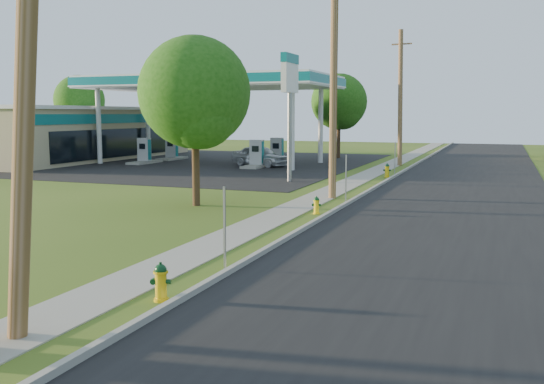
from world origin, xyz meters
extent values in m
plane|color=#355215|center=(0.00, 0.00, 0.00)|extent=(140.00, 140.00, 0.00)
cube|color=black|center=(4.50, 10.00, 0.01)|extent=(8.00, 120.00, 0.02)
cube|color=gray|center=(0.50, 10.00, 0.07)|extent=(0.15, 120.00, 0.15)
cube|color=gray|center=(-1.25, 10.00, 0.01)|extent=(1.50, 120.00, 0.03)
cube|color=black|center=(-16.00, 32.00, 0.01)|extent=(26.00, 28.00, 0.02)
cylinder|color=brown|center=(-0.60, -1.00, 4.75)|extent=(1.31, 0.32, 9.48)
cylinder|color=brown|center=(-0.60, 17.00, 4.90)|extent=(0.32, 0.32, 9.80)
cylinder|color=brown|center=(-0.60, 35.00, 4.75)|extent=(0.49, 0.32, 9.50)
cube|color=brown|center=(-0.60, 35.00, 8.50)|extent=(1.40, 0.10, 0.12)
cube|color=gray|center=(0.25, 4.20, 1.00)|extent=(0.05, 0.04, 2.00)
cube|color=gray|center=(0.25, 16.00, 1.00)|extent=(0.05, 0.04, 2.00)
cube|color=gray|center=(0.25, 28.20, 1.00)|extent=(0.05, 0.04, 2.00)
cylinder|color=silver|center=(-21.50, 28.70, 2.75)|extent=(0.36, 0.36, 5.50)
cylinder|color=silver|center=(-21.50, 35.30, 2.75)|extent=(0.36, 0.36, 5.50)
cylinder|color=silver|center=(-6.50, 28.70, 2.75)|extent=(0.36, 0.36, 5.50)
cylinder|color=silver|center=(-6.50, 35.30, 2.75)|extent=(0.36, 0.36, 5.50)
cube|color=silver|center=(-14.00, 32.00, 5.95)|extent=(18.00, 9.00, 0.90)
cube|color=#07666B|center=(-14.00, 32.00, 5.95)|extent=(18.15, 9.15, 0.63)
cube|color=silver|center=(-14.00, 32.00, 5.63)|extent=(18.18, 9.18, 0.10)
cube|color=gray|center=(-18.50, 30.00, 0.09)|extent=(1.20, 3.20, 0.18)
cube|color=#9EA0A3|center=(-18.50, 30.00, 1.05)|extent=(0.90, 0.50, 1.70)
cube|color=#07666B|center=(-18.50, 30.00, 1.05)|extent=(0.94, 0.40, 1.50)
cube|color=black|center=(-18.50, 29.73, 1.30)|extent=(0.50, 0.02, 0.40)
cube|color=gray|center=(-9.50, 30.00, 0.09)|extent=(1.20, 3.20, 0.18)
cube|color=#9EA0A3|center=(-9.50, 30.00, 1.05)|extent=(0.90, 0.50, 1.70)
cube|color=#07666B|center=(-9.50, 30.00, 1.05)|extent=(0.94, 0.40, 1.50)
cube|color=black|center=(-9.50, 29.73, 1.30)|extent=(0.50, 0.02, 0.40)
cube|color=gray|center=(-18.50, 34.00, 0.09)|extent=(1.20, 3.20, 0.18)
cube|color=#9EA0A3|center=(-18.50, 34.00, 1.05)|extent=(0.90, 0.50, 1.70)
cube|color=#07666B|center=(-18.50, 34.00, 1.05)|extent=(0.94, 0.40, 1.50)
cube|color=black|center=(-18.50, 33.73, 1.30)|extent=(0.50, 0.02, 0.40)
cube|color=gray|center=(-9.50, 34.00, 0.09)|extent=(1.20, 3.20, 0.18)
cube|color=#9EA0A3|center=(-9.50, 34.00, 1.05)|extent=(0.90, 0.50, 1.70)
cube|color=#07666B|center=(-9.50, 34.00, 1.05)|extent=(0.94, 0.40, 1.50)
cube|color=black|center=(-9.50, 33.73, 1.30)|extent=(0.50, 0.02, 0.40)
cube|color=tan|center=(-27.00, 32.00, 2.00)|extent=(10.00, 22.00, 4.00)
cube|color=#07666B|center=(-21.98, 32.00, 3.30)|extent=(0.06, 22.00, 0.70)
cube|color=black|center=(-21.97, 32.00, 1.40)|extent=(0.06, 16.06, 2.20)
cube|color=silver|center=(-27.00, 32.00, 4.12)|extent=(10.40, 22.40, 0.25)
cylinder|color=gray|center=(-4.50, 22.50, 2.50)|extent=(0.24, 0.24, 5.00)
cube|color=silver|center=(-4.50, 22.50, 5.80)|extent=(0.30, 2.00, 2.00)
cube|color=#07666B|center=(-4.50, 22.50, 6.60)|extent=(0.34, 2.04, 0.50)
cylinder|color=#322411|center=(-5.18, 13.02, 1.74)|extent=(0.30, 0.30, 3.48)
sphere|color=#1A4C0E|center=(-5.18, 13.02, 4.52)|extent=(4.45, 4.45, 4.45)
sphere|color=#1A4C0E|center=(-4.78, 12.72, 3.83)|extent=(3.06, 3.06, 3.06)
cylinder|color=#322411|center=(-6.47, 40.52, 1.80)|extent=(0.30, 0.30, 3.59)
sphere|color=#1A4C0E|center=(-6.47, 40.52, 4.67)|extent=(4.60, 4.60, 4.60)
sphere|color=#1A4C0E|center=(-6.07, 40.22, 3.95)|extent=(3.16, 3.16, 3.16)
cylinder|color=#322411|center=(-32.88, 41.02, 1.92)|extent=(0.30, 0.30, 3.84)
sphere|color=#1A4C0E|center=(-32.88, 41.02, 5.00)|extent=(4.92, 4.92, 4.92)
sphere|color=#1A4C0E|center=(-32.48, 40.72, 4.23)|extent=(3.38, 3.38, 3.38)
cylinder|color=gold|center=(0.09, 1.57, 0.03)|extent=(0.30, 0.30, 0.06)
cylinder|color=gold|center=(0.09, 1.57, 0.32)|extent=(0.23, 0.23, 0.63)
cylinder|color=gold|center=(0.09, 1.57, 0.59)|extent=(0.30, 0.30, 0.04)
sphere|color=#0B3516|center=(0.09, 1.57, 0.63)|extent=(0.24, 0.24, 0.24)
cylinder|color=#0B3516|center=(0.09, 1.57, 0.76)|extent=(0.05, 0.05, 0.06)
cylinder|color=#0B3516|center=(0.14, 1.43, 0.40)|extent=(0.15, 0.16, 0.12)
cylinder|color=#0B3516|center=(-0.05, 1.53, 0.40)|extent=(0.13, 0.12, 0.09)
cylinder|color=#0B3516|center=(0.24, 1.62, 0.40)|extent=(0.13, 0.12, 0.09)
cylinder|color=yellow|center=(-0.05, 12.76, 0.03)|extent=(0.25, 0.25, 0.05)
cylinder|color=yellow|center=(-0.05, 12.76, 0.27)|extent=(0.20, 0.20, 0.53)
cylinder|color=yellow|center=(-0.05, 12.76, 0.50)|extent=(0.25, 0.25, 0.04)
sphere|color=#0B3A15|center=(-0.05, 12.76, 0.53)|extent=(0.20, 0.20, 0.20)
cylinder|color=#0B3A15|center=(-0.05, 12.76, 0.64)|extent=(0.04, 0.04, 0.05)
cylinder|color=#0B3A15|center=(-0.03, 12.64, 0.34)|extent=(0.11, 0.12, 0.10)
cylinder|color=#0B3A15|center=(-0.17, 12.74, 0.34)|extent=(0.10, 0.09, 0.08)
cylinder|color=#0B3A15|center=(0.07, 12.78, 0.34)|extent=(0.10, 0.09, 0.08)
cylinder|color=yellow|center=(0.08, 26.63, 0.03)|extent=(0.31, 0.31, 0.07)
cylinder|color=yellow|center=(0.08, 26.63, 0.33)|extent=(0.25, 0.25, 0.67)
cylinder|color=yellow|center=(0.08, 26.63, 0.62)|extent=(0.31, 0.31, 0.04)
sphere|color=#0D321D|center=(0.08, 26.63, 0.67)|extent=(0.26, 0.26, 0.26)
cylinder|color=#0D321D|center=(0.08, 26.63, 0.80)|extent=(0.06, 0.06, 0.07)
cylinder|color=#0D321D|center=(0.08, 26.47, 0.42)|extent=(0.13, 0.14, 0.12)
cylinder|color=#0D321D|center=(-0.08, 26.62, 0.42)|extent=(0.12, 0.11, 0.10)
cylinder|color=#0D321D|center=(0.23, 26.63, 0.42)|extent=(0.12, 0.11, 0.10)
imported|color=silver|center=(-9.64, 30.97, 0.73)|extent=(4.63, 3.04, 1.47)
camera|label=1|loc=(6.29, -8.51, 3.69)|focal=40.00mm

